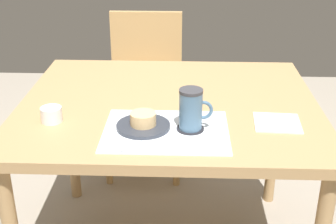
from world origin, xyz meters
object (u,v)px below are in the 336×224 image
object	(u,v)px
pastry_plate	(143,126)
sugar_bowl	(51,114)
wooden_chair	(145,85)
pastry	(143,119)
coffee_mug	(191,109)
dining_table	(169,119)

from	to	relation	value
pastry_plate	sugar_bowl	distance (m)	0.31
wooden_chair	pastry	size ratio (longest dim) A/B	10.00
pastry_plate	coffee_mug	distance (m)	0.17
coffee_mug	sugar_bowl	bearing A→B (deg)	173.91
wooden_chair	coffee_mug	world-z (taller)	coffee_mug
dining_table	pastry_plate	xyz separation A→B (m)	(-0.07, -0.23, 0.08)
pastry_plate	pastry	bearing A→B (deg)	0.00
wooden_chair	coffee_mug	distance (m)	1.08
dining_table	coffee_mug	world-z (taller)	coffee_mug
pastry	dining_table	bearing A→B (deg)	72.34
pastry_plate	wooden_chair	bearing A→B (deg)	94.72
coffee_mug	sugar_bowl	size ratio (longest dim) A/B	1.88
dining_table	coffee_mug	size ratio (longest dim) A/B	8.21
dining_table	wooden_chair	distance (m)	0.81
dining_table	sugar_bowl	distance (m)	0.44
pastry	coffee_mug	distance (m)	0.16
wooden_chair	pastry	bearing A→B (deg)	94.87
pastry_plate	coffee_mug	world-z (taller)	coffee_mug
sugar_bowl	coffee_mug	bearing A→B (deg)	-6.09
pastry	coffee_mug	bearing A→B (deg)	-1.97
pastry	pastry_plate	bearing A→B (deg)	0.00
wooden_chair	sugar_bowl	distance (m)	1.02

